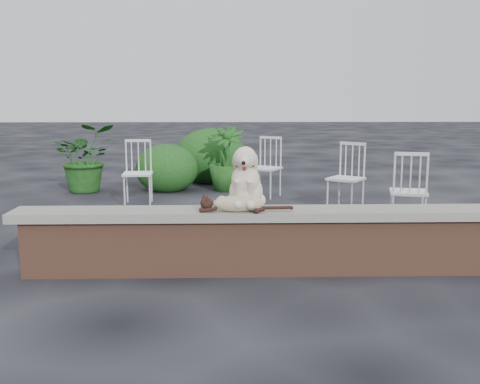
{
  "coord_description": "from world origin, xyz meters",
  "views": [
    {
      "loc": [
        -1.22,
        -4.78,
        1.56
      ],
      "look_at": [
        -1.09,
        0.2,
        0.7
      ],
      "focal_mm": 41.4,
      "sensor_mm": 36.0,
      "label": 1
    }
  ],
  "objects_px": {
    "chair_c": "(409,190)",
    "potted_plant_b": "(226,159)",
    "chair_d": "(346,177)",
    "chair_b": "(265,167)",
    "potted_plant_a": "(86,158)",
    "dog": "(246,176)",
    "chair_a": "(138,172)",
    "cat": "(237,203)"
  },
  "relations": [
    {
      "from": "potted_plant_b",
      "to": "chair_d",
      "type": "bearing_deg",
      "value": -46.68
    },
    {
      "from": "dog",
      "to": "chair_b",
      "type": "distance_m",
      "value": 3.82
    },
    {
      "from": "potted_plant_a",
      "to": "chair_c",
      "type": "bearing_deg",
      "value": -31.97
    },
    {
      "from": "chair_d",
      "to": "chair_b",
      "type": "distance_m",
      "value": 1.54
    },
    {
      "from": "chair_d",
      "to": "potted_plant_a",
      "type": "height_order",
      "value": "potted_plant_a"
    },
    {
      "from": "potted_plant_b",
      "to": "chair_a",
      "type": "bearing_deg",
      "value": -137.81
    },
    {
      "from": "cat",
      "to": "dog",
      "type": "bearing_deg",
      "value": 68.53
    },
    {
      "from": "dog",
      "to": "chair_a",
      "type": "xyz_separation_m",
      "value": [
        -1.47,
        3.2,
        -0.4
      ]
    },
    {
      "from": "chair_c",
      "to": "chair_d",
      "type": "height_order",
      "value": "same"
    },
    {
      "from": "chair_b",
      "to": "potted_plant_a",
      "type": "distance_m",
      "value": 2.99
    },
    {
      "from": "cat",
      "to": "chair_c",
      "type": "relative_size",
      "value": 1.01
    },
    {
      "from": "chair_c",
      "to": "cat",
      "type": "bearing_deg",
      "value": 53.78
    },
    {
      "from": "cat",
      "to": "chair_b",
      "type": "relative_size",
      "value": 1.01
    },
    {
      "from": "cat",
      "to": "chair_a",
      "type": "height_order",
      "value": "chair_a"
    },
    {
      "from": "dog",
      "to": "chair_c",
      "type": "bearing_deg",
      "value": 44.66
    },
    {
      "from": "potted_plant_a",
      "to": "chair_d",
      "type": "bearing_deg",
      "value": -23.42
    },
    {
      "from": "dog",
      "to": "chair_b",
      "type": "height_order",
      "value": "dog"
    },
    {
      "from": "chair_c",
      "to": "potted_plant_a",
      "type": "height_order",
      "value": "potted_plant_a"
    },
    {
      "from": "dog",
      "to": "potted_plant_b",
      "type": "height_order",
      "value": "dog"
    },
    {
      "from": "chair_b",
      "to": "potted_plant_a",
      "type": "xyz_separation_m",
      "value": [
        -2.93,
        0.56,
        0.1
      ]
    },
    {
      "from": "cat",
      "to": "chair_a",
      "type": "distance_m",
      "value": 3.63
    },
    {
      "from": "chair_c",
      "to": "potted_plant_a",
      "type": "distance_m",
      "value": 5.27
    },
    {
      "from": "dog",
      "to": "chair_c",
      "type": "distance_m",
      "value": 2.54
    },
    {
      "from": "chair_c",
      "to": "dog",
      "type": "bearing_deg",
      "value": 52.3
    },
    {
      "from": "cat",
      "to": "chair_c",
      "type": "xyz_separation_m",
      "value": [
        2.05,
        1.7,
        -0.19
      ]
    },
    {
      "from": "chair_d",
      "to": "potted_plant_a",
      "type": "xyz_separation_m",
      "value": [
        -3.96,
        1.71,
        0.1
      ]
    },
    {
      "from": "potted_plant_a",
      "to": "cat",
      "type": "bearing_deg",
      "value": -61.71
    },
    {
      "from": "cat",
      "to": "potted_plant_b",
      "type": "height_order",
      "value": "potted_plant_b"
    },
    {
      "from": "dog",
      "to": "chair_a",
      "type": "relative_size",
      "value": 0.61
    },
    {
      "from": "chair_b",
      "to": "potted_plant_b",
      "type": "bearing_deg",
      "value": 166.36
    },
    {
      "from": "cat",
      "to": "chair_b",
      "type": "xyz_separation_m",
      "value": [
        0.52,
        3.92,
        -0.19
      ]
    },
    {
      "from": "chair_a",
      "to": "potted_plant_a",
      "type": "height_order",
      "value": "potted_plant_a"
    },
    {
      "from": "potted_plant_a",
      "to": "potted_plant_b",
      "type": "distance_m",
      "value": 2.31
    },
    {
      "from": "cat",
      "to": "chair_d",
      "type": "height_order",
      "value": "chair_d"
    },
    {
      "from": "cat",
      "to": "chair_d",
      "type": "relative_size",
      "value": 1.01
    },
    {
      "from": "cat",
      "to": "chair_b",
      "type": "distance_m",
      "value": 3.96
    },
    {
      "from": "chair_a",
      "to": "chair_b",
      "type": "distance_m",
      "value": 1.99
    },
    {
      "from": "chair_c",
      "to": "chair_d",
      "type": "bearing_deg",
      "value": -50.31
    },
    {
      "from": "chair_d",
      "to": "potted_plant_b",
      "type": "height_order",
      "value": "potted_plant_b"
    },
    {
      "from": "chair_c",
      "to": "potted_plant_b",
      "type": "height_order",
      "value": "potted_plant_b"
    },
    {
      "from": "chair_a",
      "to": "potted_plant_b",
      "type": "distance_m",
      "value": 1.74
    },
    {
      "from": "chair_a",
      "to": "chair_c",
      "type": "bearing_deg",
      "value": -29.3
    }
  ]
}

